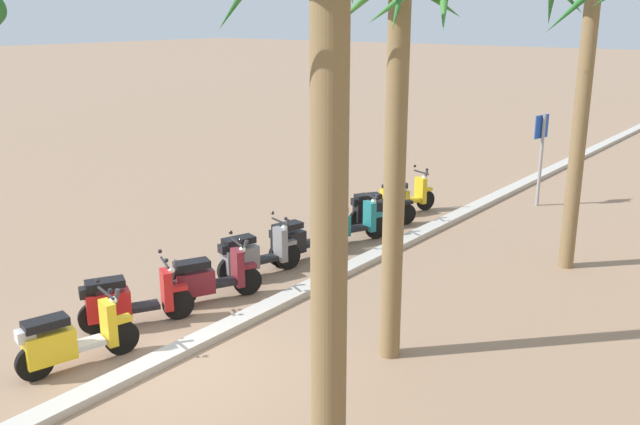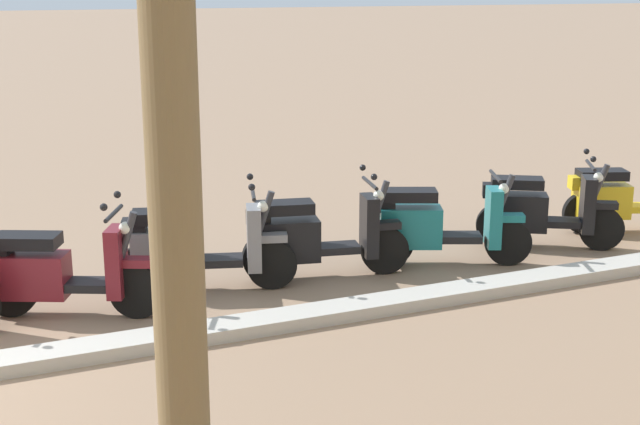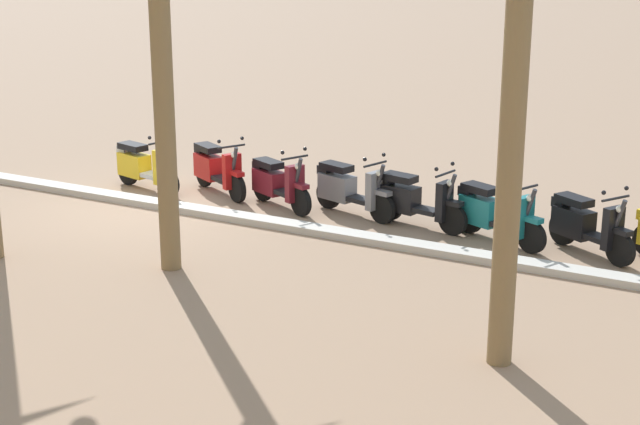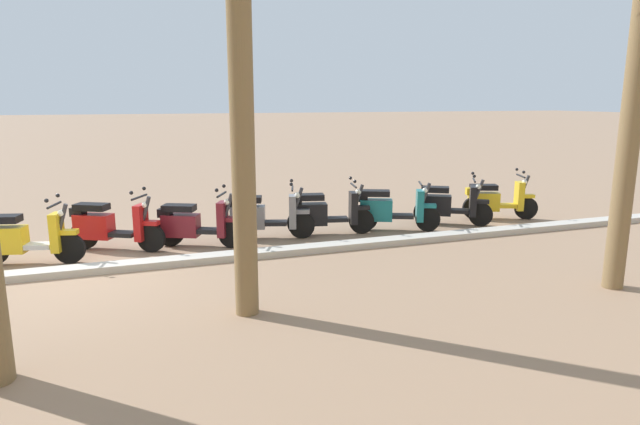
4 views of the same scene
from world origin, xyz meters
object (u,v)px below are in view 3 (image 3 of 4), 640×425
at_px(scooter_yellow_mid_centre, 143,166).
at_px(scooter_black_far_back, 413,200).
at_px(scooter_grey_last_in_row, 349,189).
at_px(scooter_maroon_tail_end, 277,183).
at_px(scooter_black_gap_after_mid, 585,225).
at_px(scooter_teal_mid_rear, 493,213).
at_px(scooter_red_second_in_line, 216,169).

bearing_deg(scooter_yellow_mid_centre, scooter_black_far_back, -177.09).
distance_m(scooter_grey_last_in_row, scooter_maroon_tail_end, 1.37).
distance_m(scooter_black_far_back, scooter_grey_last_in_row, 1.28).
distance_m(scooter_black_gap_after_mid, scooter_black_far_back, 2.91).
bearing_deg(scooter_grey_last_in_row, scooter_teal_mid_rear, 175.38).
relative_size(scooter_teal_mid_rear, scooter_grey_last_in_row, 0.98).
xyz_separation_m(scooter_maroon_tail_end, scooter_red_second_in_line, (1.52, -0.28, 0.02)).
xyz_separation_m(scooter_maroon_tail_end, scooter_yellow_mid_centre, (2.89, 0.20, 0.02)).
height_order(scooter_black_gap_after_mid, scooter_black_far_back, same).
height_order(scooter_black_gap_after_mid, scooter_yellow_mid_centre, same).
height_order(scooter_teal_mid_rear, scooter_red_second_in_line, scooter_red_second_in_line).
bearing_deg(scooter_red_second_in_line, scooter_maroon_tail_end, 169.59).
height_order(scooter_black_far_back, scooter_maroon_tail_end, same).
distance_m(scooter_black_gap_after_mid, scooter_red_second_in_line, 7.07).
distance_m(scooter_maroon_tail_end, scooter_red_second_in_line, 1.55).
bearing_deg(scooter_yellow_mid_centre, scooter_red_second_in_line, -160.79).
distance_m(scooter_black_far_back, scooter_red_second_in_line, 4.16).
relative_size(scooter_red_second_in_line, scooter_yellow_mid_centre, 0.96).
bearing_deg(scooter_teal_mid_rear, scooter_red_second_in_line, -3.21).
height_order(scooter_black_far_back, scooter_red_second_in_line, same).
relative_size(scooter_black_far_back, scooter_maroon_tail_end, 1.12).
xyz_separation_m(scooter_red_second_in_line, scooter_yellow_mid_centre, (1.37, 0.48, -0.00)).
distance_m(scooter_teal_mid_rear, scooter_grey_last_in_row, 2.73).
bearing_deg(scooter_black_far_back, scooter_grey_last_in_row, -4.56).
height_order(scooter_teal_mid_rear, scooter_grey_last_in_row, scooter_grey_last_in_row).
bearing_deg(scooter_maroon_tail_end, scooter_black_far_back, -178.18).
bearing_deg(scooter_maroon_tail_end, scooter_red_second_in_line, -10.41).
distance_m(scooter_black_gap_after_mid, scooter_grey_last_in_row, 4.19).
relative_size(scooter_maroon_tail_end, scooter_yellow_mid_centre, 0.92).
xyz_separation_m(scooter_teal_mid_rear, scooter_grey_last_in_row, (2.72, -0.22, 0.00)).
height_order(scooter_teal_mid_rear, scooter_black_far_back, scooter_black_far_back).
distance_m(scooter_grey_last_in_row, scooter_yellow_mid_centre, 4.26).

